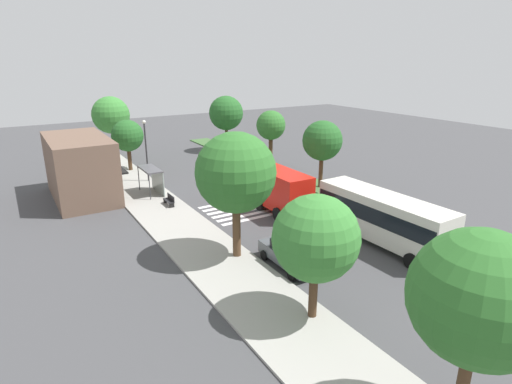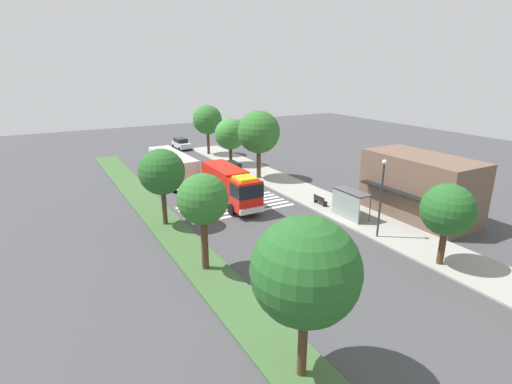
{
  "view_description": "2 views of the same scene",
  "coord_description": "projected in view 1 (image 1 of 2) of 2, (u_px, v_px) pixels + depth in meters",
  "views": [
    {
      "loc": [
        -30.42,
        18.64,
        12.44
      ],
      "look_at": [
        -1.84,
        1.26,
        1.58
      ],
      "focal_mm": 29.17,
      "sensor_mm": 36.0,
      "label": 1
    },
    {
      "loc": [
        31.92,
        -16.29,
        13.25
      ],
      "look_at": [
        -0.24,
        1.77,
        1.47
      ],
      "focal_mm": 27.92,
      "sensor_mm": 36.0,
      "label": 2
    }
  ],
  "objects": [
    {
      "name": "ground_plane",
      "position": [
        257.0,
        201.0,
        37.78
      ],
      "size": [
        120.0,
        120.0,
        0.0
      ],
      "primitive_type": "plane",
      "color": "#424244"
    },
    {
      "name": "parked_car_mid",
      "position": [
        290.0,
        254.0,
        25.71
      ],
      "size": [
        4.6,
        2.04,
        1.68
      ],
      "rotation": [
        0.0,
        0.0,
        -0.01
      ],
      "color": "#474C51",
      "rests_on": "ground_plane"
    },
    {
      "name": "sidewalk_tree_west",
      "position": [
        316.0,
        238.0,
        19.51
      ],
      "size": [
        4.2,
        4.2,
        6.32
      ],
      "color": "#47301E",
      "rests_on": "sidewalk"
    },
    {
      "name": "sidewalk",
      "position": [
        169.0,
        218.0,
        33.63
      ],
      "size": [
        60.0,
        4.8,
        0.14
      ],
      "primitive_type": "cube",
      "color": "#9E9B93",
      "rests_on": "ground_plane"
    },
    {
      "name": "sidewalk_tree_far_west",
      "position": [
        479.0,
        298.0,
        12.81
      ],
      "size": [
        4.4,
        4.4,
        7.45
      ],
      "color": "#47301E",
      "rests_on": "sidewalk"
    },
    {
      "name": "median_tree_far_west",
      "position": [
        322.0,
        141.0,
        40.11
      ],
      "size": [
        3.87,
        3.87,
        6.59
      ],
      "color": "#47301E",
      "rests_on": "median_strip"
    },
    {
      "name": "median_tree_center",
      "position": [
        226.0,
        113.0,
        56.36
      ],
      "size": [
        4.62,
        4.62,
        7.42
      ],
      "color": "#47301E",
      "rests_on": "median_strip"
    },
    {
      "name": "transit_bus",
      "position": [
        382.0,
        215.0,
        28.61
      ],
      "size": [
        10.27,
        3.05,
        3.52
      ],
      "rotation": [
        0.0,
        0.0,
        3.17
      ],
      "color": "silver",
      "rests_on": "ground_plane"
    },
    {
      "name": "sidewalk_tree_east",
      "position": [
        127.0,
        136.0,
        46.54
      ],
      "size": [
        3.54,
        3.54,
        5.72
      ],
      "color": "#47301E",
      "rests_on": "sidewalk"
    },
    {
      "name": "median_strip",
      "position": [
        321.0,
        188.0,
        41.44
      ],
      "size": [
        60.0,
        3.0,
        0.14
      ],
      "primitive_type": "cube",
      "color": "#3D6033",
      "rests_on": "ground_plane"
    },
    {
      "name": "bench_near_shelter",
      "position": [
        169.0,
        200.0,
        36.21
      ],
      "size": [
        1.6,
        0.5,
        0.9
      ],
      "color": "black",
      "rests_on": "sidewalk"
    },
    {
      "name": "storefront_building",
      "position": [
        80.0,
        168.0,
        37.97
      ],
      "size": [
        10.04,
        5.82,
        5.66
      ],
      "color": "brown",
      "rests_on": "ground_plane"
    },
    {
      "name": "sidewalk_tree_center",
      "position": [
        236.0,
        173.0,
        25.43
      ],
      "size": [
        5.04,
        5.04,
        8.1
      ],
      "color": "#513823",
      "rests_on": "sidewalk"
    },
    {
      "name": "bus_stop_shelter",
      "position": [
        154.0,
        175.0,
        39.07
      ],
      "size": [
        3.5,
        1.4,
        2.46
      ],
      "color": "#4C4C51",
      "rests_on": "sidewalk"
    },
    {
      "name": "crosswalk",
      "position": [
        265.0,
        205.0,
        36.77
      ],
      "size": [
        4.95,
        10.71,
        0.01
      ],
      "color": "silver",
      "rests_on": "ground_plane"
    },
    {
      "name": "median_tree_west",
      "position": [
        271.0,
        126.0,
        47.41
      ],
      "size": [
        3.34,
        3.34,
        6.6
      ],
      "color": "#47301E",
      "rests_on": "median_strip"
    },
    {
      "name": "sidewalk_tree_far_east",
      "position": [
        111.0,
        115.0,
        52.02
      ],
      "size": [
        4.62,
        4.62,
        7.73
      ],
      "color": "#513823",
      "rests_on": "sidewalk"
    },
    {
      "name": "street_lamp",
      "position": [
        146.0,
        146.0,
        42.38
      ],
      "size": [
        0.36,
        0.36,
        6.31
      ],
      "color": "#2D2D30",
      "rests_on": "sidewalk"
    },
    {
      "name": "fire_truck",
      "position": [
        269.0,
        184.0,
        35.8
      ],
      "size": [
        9.21,
        2.85,
        3.59
      ],
      "rotation": [
        0.0,
        0.0,
        -0.01
      ],
      "color": "red",
      "rests_on": "ground_plane"
    }
  ]
}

